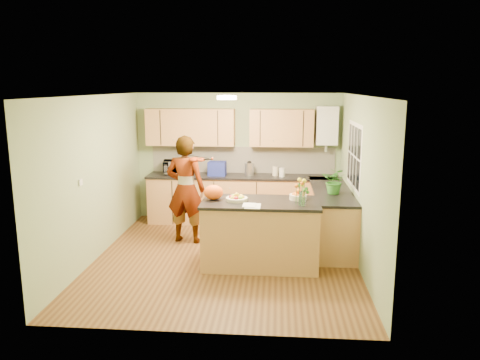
{
  "coord_description": "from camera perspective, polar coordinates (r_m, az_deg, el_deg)",
  "views": [
    {
      "loc": [
        0.78,
        -6.85,
        2.65
      ],
      "look_at": [
        0.19,
        0.5,
        1.15
      ],
      "focal_mm": 35.0,
      "sensor_mm": 36.0,
      "label": 1
    }
  ],
  "objects": [
    {
      "name": "violin",
      "position": [
        7.6,
        -5.56,
        2.51
      ],
      "size": [
        0.57,
        0.49,
        0.14
      ],
      "primitive_type": null,
      "rotation": [
        0.17,
        0.0,
        -0.61
      ],
      "color": "#591C05",
      "rests_on": "violinist"
    },
    {
      "name": "jar_cream",
      "position": [
        9.0,
        4.34,
        1.1
      ],
      "size": [
        0.13,
        0.13,
        0.18
      ],
      "primitive_type": "cylinder",
      "rotation": [
        0.0,
        0.0,
        0.1
      ],
      "color": "beige",
      "rests_on": "back_counter"
    },
    {
      "name": "microwave",
      "position": [
        9.19,
        -7.78,
        1.55
      ],
      "size": [
        0.54,
        0.4,
        0.27
      ],
      "primitive_type": "imported",
      "rotation": [
        0.0,
        0.0,
        0.16
      ],
      "color": "white",
      "rests_on": "back_counter"
    },
    {
      "name": "wall_back",
      "position": [
        9.24,
        -0.27,
        2.81
      ],
      "size": [
        4.0,
        0.02,
        2.5
      ],
      "primitive_type": "cube",
      "color": "#92AB7A",
      "rests_on": "floor"
    },
    {
      "name": "wall_right",
      "position": [
        7.1,
        14.42,
        -0.22
      ],
      "size": [
        0.02,
        4.5,
        2.5
      ],
      "primitive_type": "cube",
      "color": "#92AB7A",
      "rests_on": "floor"
    },
    {
      "name": "splashback",
      "position": [
        9.23,
        0.34,
        2.48
      ],
      "size": [
        3.6,
        0.02,
        0.52
      ],
      "primitive_type": "cube",
      "color": "white",
      "rests_on": "back_counter"
    },
    {
      "name": "peninsula_island",
      "position": [
        6.97,
        2.49,
        -6.51
      ],
      "size": [
        1.72,
        0.88,
        0.98
      ],
      "color": "#BC7A4B",
      "rests_on": "floor"
    },
    {
      "name": "kettle",
      "position": [
        8.99,
        1.14,
        1.42
      ],
      "size": [
        0.17,
        0.17,
        0.33
      ],
      "rotation": [
        0.0,
        0.0,
        0.21
      ],
      "color": "silver",
      "rests_on": "back_counter"
    },
    {
      "name": "blue_box",
      "position": [
        8.99,
        -2.81,
        1.41
      ],
      "size": [
        0.34,
        0.26,
        0.27
      ],
      "primitive_type": "cube",
      "rotation": [
        0.0,
        0.0,
        -0.05
      ],
      "color": "navy",
      "rests_on": "back_counter"
    },
    {
      "name": "papers",
      "position": [
        6.54,
        1.55,
        -3.17
      ],
      "size": [
        0.22,
        0.3,
        0.01
      ],
      "primitive_type": "cube",
      "color": "white",
      "rests_on": "peninsula_island"
    },
    {
      "name": "light_switch",
      "position": [
        6.97,
        -18.86,
        -0.27
      ],
      "size": [
        0.02,
        0.09,
        0.09
      ],
      "primitive_type": "cube",
      "color": "white",
      "rests_on": "wall_left"
    },
    {
      "name": "jar_white",
      "position": [
        8.89,
        5.14,
        0.93
      ],
      "size": [
        0.13,
        0.13,
        0.17
      ],
      "primitive_type": "cylinder",
      "rotation": [
        0.0,
        0.0,
        0.22
      ],
      "color": "white",
      "rests_on": "back_counter"
    },
    {
      "name": "wall_front",
      "position": [
        4.87,
        -4.83,
        -5.2
      ],
      "size": [
        4.0,
        0.02,
        2.5
      ],
      "primitive_type": "cube",
      "color": "#92AB7A",
      "rests_on": "floor"
    },
    {
      "name": "boiler",
      "position": [
        9.02,
        10.53,
        6.54
      ],
      "size": [
        0.4,
        0.3,
        0.86
      ],
      "color": "white",
      "rests_on": "wall_back"
    },
    {
      "name": "violinist",
      "position": [
        7.95,
        -6.63,
        -1.15
      ],
      "size": [
        0.72,
        0.53,
        1.83
      ],
      "primitive_type": "imported",
      "rotation": [
        0.0,
        0.0,
        3.0
      ],
      "color": "#EABA8F",
      "rests_on": "floor"
    },
    {
      "name": "fruit_dish",
      "position": [
        6.84,
        -0.4,
        -2.17
      ],
      "size": [
        0.32,
        0.32,
        0.11
      ],
      "color": "beige",
      "rests_on": "peninsula_island"
    },
    {
      "name": "window_right",
      "position": [
        7.63,
        13.73,
        2.91
      ],
      "size": [
        0.01,
        1.3,
        1.05
      ],
      "color": "white",
      "rests_on": "wall_right"
    },
    {
      "name": "upper_cabinets",
      "position": [
        9.02,
        -1.49,
        6.43
      ],
      "size": [
        3.2,
        0.34,
        0.7
      ],
      "color": "#BC7A4B",
      "rests_on": "wall_back"
    },
    {
      "name": "orange_bowl",
      "position": [
        6.97,
        7.11,
        -1.86
      ],
      "size": [
        0.26,
        0.26,
        0.15
      ],
      "color": "beige",
      "rests_on": "peninsula_island"
    },
    {
      "name": "back_counter",
      "position": [
        9.09,
        0.2,
        -2.34
      ],
      "size": [
        3.64,
        0.62,
        0.94
      ],
      "color": "#BC7A4B",
      "rests_on": "floor"
    },
    {
      "name": "flower_vase",
      "position": [
        6.6,
        7.71,
        -0.66
      ],
      "size": [
        0.23,
        0.23,
        0.43
      ],
      "rotation": [
        0.0,
        0.0,
        -0.18
      ],
      "color": "silver",
      "rests_on": "peninsula_island"
    },
    {
      "name": "floor",
      "position": [
        7.39,
        -1.78,
        -9.5
      ],
      "size": [
        4.5,
        4.5,
        0.0
      ],
      "primitive_type": "plane",
      "color": "#523117",
      "rests_on": "ground"
    },
    {
      "name": "potted_plant",
      "position": [
        7.57,
        11.5,
        -0.11
      ],
      "size": [
        0.49,
        0.46,
        0.43
      ],
      "primitive_type": "imported",
      "rotation": [
        0.0,
        0.0,
        -0.43
      ],
      "color": "#327928",
      "rests_on": "right_counter"
    },
    {
      "name": "right_counter",
      "position": [
        8.06,
        11.03,
        -4.39
      ],
      "size": [
        0.62,
        2.24,
        0.94
      ],
      "color": "#BC7A4B",
      "rests_on": "floor"
    },
    {
      "name": "wall_left",
      "position": [
        7.53,
        -17.15,
        0.29
      ],
      "size": [
        0.02,
        4.5,
        2.5
      ],
      "primitive_type": "cube",
      "color": "#92AB7A",
      "rests_on": "floor"
    },
    {
      "name": "ceiling_lamp",
      "position": [
        7.2,
        -1.63,
        10.02
      ],
      "size": [
        0.3,
        0.3,
        0.07
      ],
      "color": "#FFEABF",
      "rests_on": "ceiling"
    },
    {
      "name": "orange_bag",
      "position": [
        6.91,
        -3.26,
        -1.51
      ],
      "size": [
        0.35,
        0.32,
        0.22
      ],
      "primitive_type": "ellipsoid",
      "rotation": [
        0.0,
        0.0,
        0.28
      ],
      "color": "#FF5C15",
      "rests_on": "peninsula_island"
    },
    {
      "name": "ceiling",
      "position": [
        6.9,
        -1.91,
        10.28
      ],
      "size": [
        4.0,
        4.5,
        0.02
      ],
      "primitive_type": "cube",
      "color": "white",
      "rests_on": "wall_back"
    }
  ]
}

